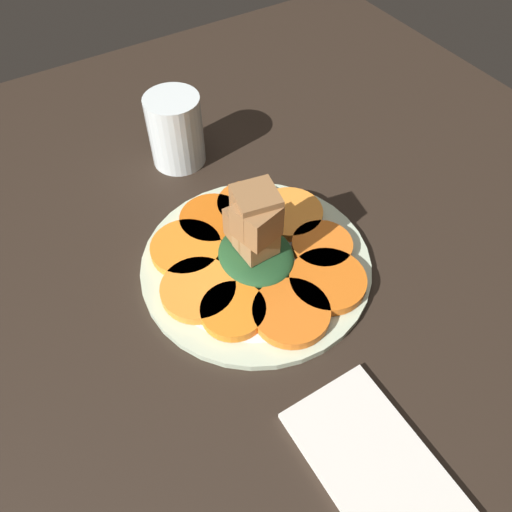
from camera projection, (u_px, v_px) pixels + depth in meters
The scene contains 15 objects.
table_slab at pixel (256, 271), 64.62cm from camera, with size 120.00×120.00×2.00cm, color black.
plate at pixel (256, 264), 63.43cm from camera, with size 29.14×29.14×1.05cm.
carrot_slice_0 at pixel (291, 312), 57.41cm from camera, with size 9.07×9.07×1.28cm, color orange.
carrot_slice_1 at pixel (328, 281), 60.25cm from camera, with size 9.37×9.37×1.28cm, color orange.
carrot_slice_2 at pixel (322, 246), 63.74cm from camera, with size 7.78×7.78×1.28cm, color orange.
carrot_slice_3 at pixel (289, 214), 67.30cm from camera, with size 9.04×9.04×1.28cm, color orange.
carrot_slice_4 at pixel (248, 205), 68.34cm from camera, with size 8.54×8.54×1.28cm, color orange.
carrot_slice_5 at pixel (212, 220), 66.60cm from camera, with size 8.73×8.73×1.28cm, color #D56013.
carrot_slice_6 at pixel (186, 248), 63.46cm from camera, with size 9.05×9.05×1.28cm, color orange.
carrot_slice_7 at pixel (198, 289), 59.44cm from camera, with size 9.08×9.08×1.28cm, color orange.
carrot_slice_8 at pixel (233, 311), 57.55cm from camera, with size 7.66×7.66×1.28cm, color orange.
center_pile at pixel (255, 236), 59.35cm from camera, with size 10.26×9.24×11.84cm.
fork at pixel (301, 229), 66.17cm from camera, with size 18.24×3.71×0.40cm.
water_glass at pixel (176, 130), 72.81cm from camera, with size 8.02×8.02×10.79cm.
napkin at pixel (374, 464), 48.15cm from camera, with size 17.66×10.60×0.80cm.
Camera 1 is at (-33.36, 20.41, 52.48)cm, focal length 35.00 mm.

